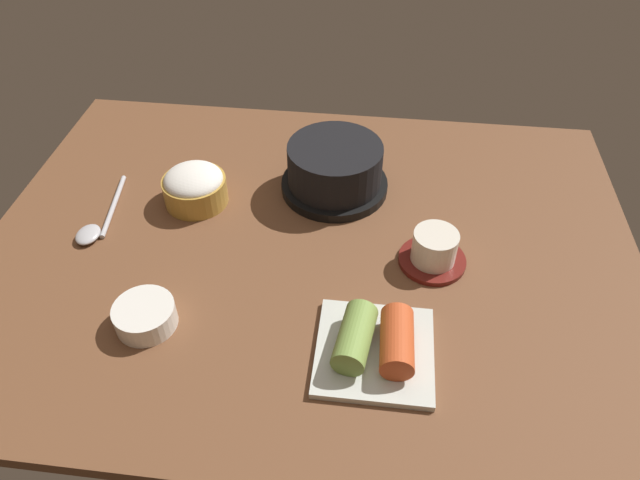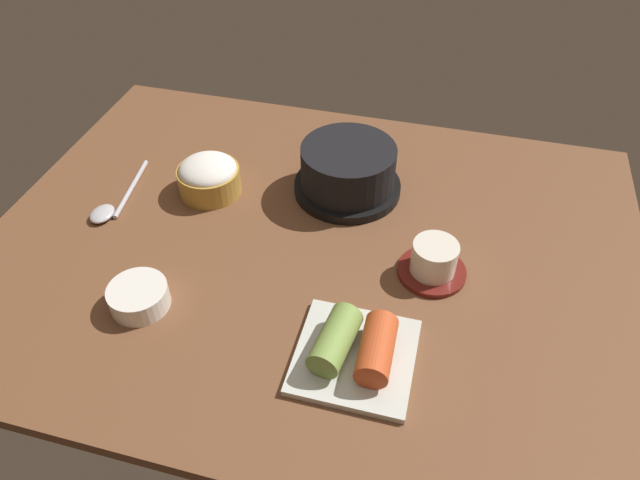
# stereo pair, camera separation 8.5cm
# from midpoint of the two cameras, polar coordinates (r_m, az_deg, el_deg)

# --- Properties ---
(dining_table) EXTENTS (1.00, 0.76, 0.02)m
(dining_table) POSITION_cam_midpoint_polar(r_m,az_deg,el_deg) (0.89, -3.84, -1.01)
(dining_table) COLOR brown
(dining_table) RESTS_ON ground
(stone_pot) EXTENTS (0.18, 0.18, 0.09)m
(stone_pot) POSITION_cam_midpoint_polar(r_m,az_deg,el_deg) (0.96, -1.06, 7.01)
(stone_pot) COLOR black
(stone_pot) RESTS_ON dining_table
(rice_bowl) EXTENTS (0.10, 0.10, 0.06)m
(rice_bowl) POSITION_cam_midpoint_polar(r_m,az_deg,el_deg) (0.97, -14.79, 5.07)
(rice_bowl) COLOR #B78C38
(rice_bowl) RESTS_ON dining_table
(tea_cup_with_saucer) EXTENTS (0.10, 0.10, 0.06)m
(tea_cup_with_saucer) POSITION_cam_midpoint_polar(r_m,az_deg,el_deg) (0.85, 8.44, -1.11)
(tea_cup_with_saucer) COLOR maroon
(tea_cup_with_saucer) RESTS_ON dining_table
(kimchi_plate) EXTENTS (0.15, 0.15, 0.05)m
(kimchi_plate) POSITION_cam_midpoint_polar(r_m,az_deg,el_deg) (0.73, 2.18, -10.45)
(kimchi_plate) COLOR silver
(kimchi_plate) RESTS_ON dining_table
(side_bowl_near) EXTENTS (0.08, 0.08, 0.03)m
(side_bowl_near) POSITION_cam_midpoint_polar(r_m,az_deg,el_deg) (0.81, -19.86, -7.17)
(side_bowl_near) COLOR white
(side_bowl_near) RESTS_ON dining_table
(spoon) EXTENTS (0.04, 0.17, 0.01)m
(spoon) POSITION_cam_midpoint_polar(r_m,az_deg,el_deg) (0.99, -23.60, 1.26)
(spoon) COLOR #B7B7BC
(spoon) RESTS_ON dining_table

